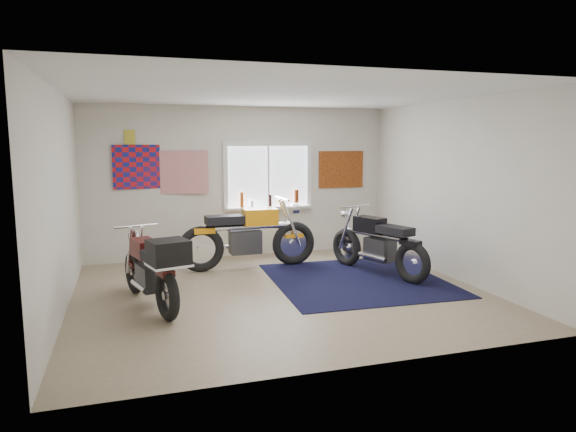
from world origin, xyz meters
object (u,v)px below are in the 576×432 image
object	(u,v)px
navy_rug	(357,280)
black_chrome_bike	(378,245)
maroon_tourer	(153,269)
yellow_triumph	(248,238)

from	to	relation	value
navy_rug	black_chrome_bike	distance (m)	0.69
navy_rug	black_chrome_bike	xyz separation A→B (m)	(0.46, 0.25, 0.45)
navy_rug	maroon_tourer	size ratio (longest dim) A/B	1.35
yellow_triumph	black_chrome_bike	xyz separation A→B (m)	(1.86, -0.99, -0.05)
yellow_triumph	black_chrome_bike	world-z (taller)	yellow_triumph
yellow_triumph	black_chrome_bike	distance (m)	2.11
yellow_triumph	maroon_tourer	size ratio (longest dim) A/B	1.21
black_chrome_bike	maroon_tourer	world-z (taller)	black_chrome_bike
yellow_triumph	maroon_tourer	xyz separation A→B (m)	(-1.60, -1.70, -0.00)
black_chrome_bike	maroon_tourer	size ratio (longest dim) A/B	1.03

